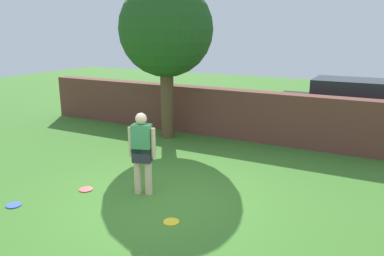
# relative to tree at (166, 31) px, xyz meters

# --- Properties ---
(ground_plane) EXTENTS (40.00, 40.00, 0.00)m
(ground_plane) POSITION_rel_tree_xyz_m (2.22, -3.86, -3.11)
(ground_plane) COLOR #3D7528
(brick_wall) EXTENTS (11.62, 0.50, 1.44)m
(brick_wall) POSITION_rel_tree_xyz_m (0.72, 0.89, -2.39)
(brick_wall) COLOR brown
(brick_wall) RESTS_ON ground
(tree) EXTENTS (2.68, 2.68, 4.48)m
(tree) POSITION_rel_tree_xyz_m (0.00, 0.00, 0.00)
(tree) COLOR brown
(tree) RESTS_ON ground
(person) EXTENTS (0.52, 0.32, 1.62)m
(person) POSITION_rel_tree_xyz_m (1.74, -3.74, -2.21)
(person) COLOR beige
(person) RESTS_ON ground
(car) EXTENTS (4.22, 1.96, 1.72)m
(car) POSITION_rel_tree_xyz_m (4.69, 2.64, -2.24)
(car) COLOR black
(car) RESTS_ON ground
(frisbee_red) EXTENTS (0.27, 0.27, 0.02)m
(frisbee_red) POSITION_rel_tree_xyz_m (0.62, -4.15, -3.10)
(frisbee_red) COLOR red
(frisbee_red) RESTS_ON ground
(frisbee_yellow) EXTENTS (0.27, 0.27, 0.02)m
(frisbee_yellow) POSITION_rel_tree_xyz_m (2.83, -4.48, -3.10)
(frisbee_yellow) COLOR yellow
(frisbee_yellow) RESTS_ON ground
(frisbee_blue) EXTENTS (0.27, 0.27, 0.02)m
(frisbee_blue) POSITION_rel_tree_xyz_m (-0.04, -5.31, -3.10)
(frisbee_blue) COLOR blue
(frisbee_blue) RESTS_ON ground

